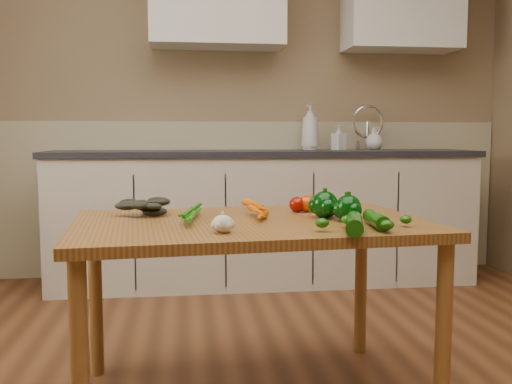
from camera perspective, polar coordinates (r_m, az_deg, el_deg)
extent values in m
cube|color=#8B7453|center=(4.16, -2.62, 9.79)|extent=(4.00, 0.02, 2.60)
cube|color=#B7AC89|center=(4.15, -2.55, -0.56)|extent=(3.98, 0.03, 1.10)
cube|color=#B8AE9A|center=(3.90, 0.75, -2.75)|extent=(2.80, 0.60, 0.86)
cube|color=#26262B|center=(3.86, 0.75, 3.88)|extent=(2.84, 0.64, 0.04)
cube|color=#99999E|center=(4.04, 11.85, 3.28)|extent=(0.55, 0.42, 0.10)
cylinder|color=silver|center=(4.21, 11.10, 5.83)|extent=(0.02, 0.02, 0.24)
cube|color=silver|center=(4.34, 14.41, 18.14)|extent=(0.80, 0.35, 0.70)
cube|color=brown|center=(2.11, -0.50, -3.34)|extent=(1.35, 0.93, 0.04)
cylinder|color=brown|center=(1.82, -17.21, -16.31)|extent=(0.06, 0.06, 0.65)
cylinder|color=brown|center=(2.07, 18.22, -13.60)|extent=(0.06, 0.06, 0.65)
cylinder|color=brown|center=(2.50, -15.74, -10.21)|extent=(0.06, 0.06, 0.65)
cylinder|color=brown|center=(2.69, 10.43, -8.96)|extent=(0.06, 0.06, 0.65)
imported|color=silver|center=(4.05, 5.43, 6.49)|extent=(0.14, 0.14, 0.32)
imported|color=silver|center=(4.07, 8.27, 5.41)|extent=(0.11, 0.11, 0.17)
imported|color=silver|center=(4.13, 11.73, 5.24)|extent=(0.12, 0.12, 0.16)
ellipsoid|color=beige|center=(1.84, -3.34, -3.20)|extent=(0.07, 0.07, 0.06)
sphere|color=black|center=(2.18, 6.89, -1.28)|extent=(0.10, 0.10, 0.10)
sphere|color=black|center=(2.23, 9.06, -1.39)|extent=(0.08, 0.08, 0.08)
sphere|color=black|center=(2.11, 9.22, -1.62)|extent=(0.10, 0.10, 0.10)
ellipsoid|color=#830B02|center=(2.34, 4.17, -1.24)|extent=(0.07, 0.07, 0.06)
ellipsoid|color=#BE3804|center=(2.34, 5.08, -1.18)|extent=(0.07, 0.07, 0.07)
ellipsoid|color=#BE3804|center=(2.34, 6.89, -1.33)|extent=(0.06, 0.06, 0.06)
cylinder|color=#104107|center=(1.99, 11.94, -2.72)|extent=(0.07, 0.21, 0.05)
cylinder|color=#104107|center=(1.87, 9.81, -3.16)|extent=(0.11, 0.21, 0.06)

